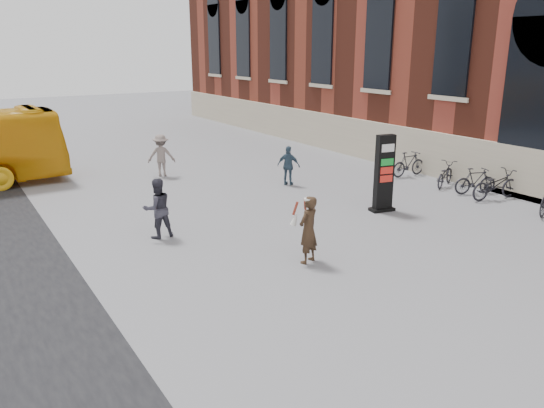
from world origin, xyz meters
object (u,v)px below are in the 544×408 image
pedestrian_b (161,155)px  bike_7 (409,164)px  bike_4 (495,185)px  woman (308,229)px  pedestrian_a (157,208)px  pedestrian_c (289,166)px  bike_5 (475,181)px  info_pylon (384,174)px  bike_6 (445,174)px

pedestrian_b → bike_7: (8.43, -5.39, -0.34)m
pedestrian_b → bike_4: size_ratio=0.86×
woman → pedestrian_b: bearing=-111.1°
pedestrian_a → pedestrian_c: 6.90m
pedestrian_a → bike_5: (11.16, -1.74, -0.36)m
bike_7 → info_pylon: bearing=126.4°
pedestrian_c → bike_7: 5.11m
pedestrian_a → pedestrian_c: (6.26, 2.89, -0.09)m
pedestrian_a → info_pylon: bearing=167.0°
woman → pedestrian_c: size_ratio=1.12×
woman → bike_6: size_ratio=0.98×
pedestrian_c → pedestrian_b: bearing=3.0°
bike_5 → woman: bearing=123.2°
info_pylon → pedestrian_a: size_ratio=1.47×
woman → pedestrian_a: size_ratio=1.00×
bike_4 → bike_5: bike_4 is taller
bike_4 → bike_6: size_ratio=1.15×
woman → bike_4: size_ratio=0.85×
pedestrian_b → bike_5: bearing=160.2°
bike_5 → bike_6: bike_5 is taller
bike_5 → bike_6: bearing=21.0°
pedestrian_c → bike_4: pedestrian_c is taller
bike_4 → pedestrian_c: bearing=51.4°
pedestrian_b → bike_6: size_ratio=0.99×
bike_5 → bike_4: bearing=-159.0°
bike_5 → bike_6: (0.00, 1.36, -0.03)m
pedestrian_c → bike_6: bearing=-162.5°
pedestrian_c → bike_7: pedestrian_c is taller
pedestrian_a → bike_6: bearing=177.0°
info_pylon → pedestrian_a: 7.10m
bike_5 → bike_7: size_ratio=0.94×
pedestrian_b → bike_6: pedestrian_b is taller
pedestrian_a → pedestrian_c: pedestrian_a is taller
info_pylon → bike_5: bearing=7.5°
info_pylon → bike_6: size_ratio=1.43×
bike_4 → bike_7: 4.00m
woman → bike_5: bearing=172.7°
info_pylon → woman: bearing=-143.4°
bike_5 → pedestrian_c: bearing=67.6°
bike_6 → bike_5: bearing=155.2°
pedestrian_c → bike_4: bearing=-176.7°
woman → bike_4: bearing=167.6°
bike_7 → bike_6: bearing=-178.4°
woman → pedestrian_c: woman is taller
info_pylon → bike_5: 4.29m
pedestrian_a → bike_5: pedestrian_a is taller
bike_5 → bike_7: 3.20m
woman → bike_4: woman is taller
bike_7 → pedestrian_a: bearing=99.0°
pedestrian_b → bike_4: (8.43, -9.40, -0.33)m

